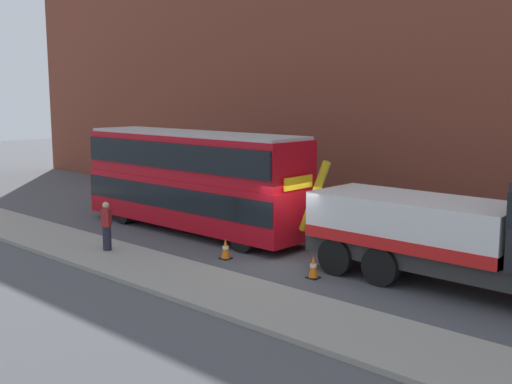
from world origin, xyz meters
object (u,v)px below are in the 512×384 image
at_px(traffic_cone_near_bus, 226,249).
at_px(traffic_cone_midway, 313,267).
at_px(double_decker_bus, 192,177).
at_px(recovery_tow_truck, 471,232).
at_px(pedestrian_onlooker, 107,227).

height_order(traffic_cone_near_bus, traffic_cone_midway, same).
bearing_deg(double_decker_bus, traffic_cone_midway, -13.80).
distance_m(recovery_tow_truck, traffic_cone_near_bus, 8.04).
bearing_deg(pedestrian_onlooker, recovery_tow_truck, -17.15).
distance_m(traffic_cone_near_bus, traffic_cone_midway, 3.56).
xyz_separation_m(traffic_cone_near_bus, traffic_cone_midway, (3.55, 0.26, 0.00)).
bearing_deg(pedestrian_onlooker, double_decker_bus, 58.24).
bearing_deg(traffic_cone_near_bus, traffic_cone_midway, 4.15).
relative_size(recovery_tow_truck, traffic_cone_midway, 14.08).
xyz_separation_m(double_decker_bus, pedestrian_onlooker, (0.59, -4.50, -1.25)).
relative_size(recovery_tow_truck, traffic_cone_near_bus, 14.08).
distance_m(pedestrian_onlooker, traffic_cone_midway, 7.55).
height_order(recovery_tow_truck, traffic_cone_midway, recovery_tow_truck).
bearing_deg(double_decker_bus, pedestrian_onlooker, -82.54).
bearing_deg(pedestrian_onlooker, traffic_cone_near_bus, -5.11).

